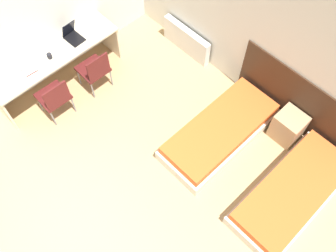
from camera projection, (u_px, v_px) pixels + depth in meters
name	position (u px, v px, depth m)	size (l,w,h in m)	color
ground_plane	(62.00, 233.00, 5.41)	(20.00, 20.00, 0.00)	tan
wall_back	(253.00, 29.00, 5.63)	(6.02, 0.05, 2.70)	silver
wall_left	(47.00, 7.00, 5.86)	(0.05, 4.89, 2.70)	silver
headboard_panel	(302.00, 108.00, 5.83)	(2.43, 0.03, 1.14)	#382316
bed_near_window	(220.00, 132.00, 6.06)	(0.89, 2.05, 0.37)	beige
bed_near_door	(292.00, 193.00, 5.53)	(0.89, 2.05, 0.37)	beige
nightstand	(288.00, 127.00, 6.01)	(0.44, 0.41, 0.54)	tan
radiator	(186.00, 40.00, 6.97)	(1.08, 0.12, 0.52)	silver
desk	(55.00, 60.00, 6.27)	(0.61, 2.30, 0.77)	beige
chair_near_laptop	(95.00, 69.00, 6.33)	(0.47, 0.47, 0.88)	#511919
chair_near_notebook	(54.00, 96.00, 6.04)	(0.48, 0.48, 0.88)	#511919
laptop	(72.00, 35.00, 6.25)	(0.34, 0.26, 0.32)	black
open_notebook	(27.00, 68.00, 5.97)	(0.33, 0.22, 0.02)	#B21E1E
mug	(49.00, 56.00, 6.05)	(0.08, 0.08, 0.09)	black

